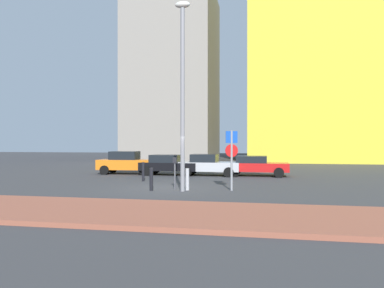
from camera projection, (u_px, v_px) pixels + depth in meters
The scene contains 14 objects.
ground_plane at pixel (167, 189), 17.67m from camera, with size 120.00×120.00×0.00m, color #38383A.
sidewalk_brick at pixel (114, 212), 11.39m from camera, with size 40.00×4.11×0.14m, color #93513D.
parked_car_orange at pixel (127, 162), 25.95m from camera, with size 4.18×2.07×1.60m.
parked_car_black at pixel (169, 164), 25.12m from camera, with size 4.02×2.12×1.39m.
parked_car_silver at pixel (209, 165), 24.65m from camera, with size 4.06×2.08×1.44m.
parked_car_red at pixel (256, 165), 24.32m from camera, with size 4.15×2.05×1.34m.
parking_sign_post at pixel (232, 153), 16.93m from camera, with size 0.58×0.21×2.78m.
parking_meter at pixel (175, 169), 17.44m from camera, with size 0.18×0.14×1.52m.
street_lamp at pixel (183, 82), 16.64m from camera, with size 0.70×0.36×8.65m.
traffic_bollard_near at pixel (151, 179), 16.89m from camera, with size 0.17×0.17×1.05m, color black.
traffic_bollard_mid at pixel (143, 172), 21.03m from camera, with size 0.15×0.15×1.10m, color black.
traffic_bollard_far at pixel (187, 179), 17.05m from camera, with size 0.17×0.17×1.02m, color #B7B7BC.
building_colorful_midrise at pixel (320, 47), 45.89m from camera, with size 17.53×16.29×28.39m, color gold.
building_under_construction at pixel (174, 76), 50.14m from camera, with size 11.24×12.30×22.64m, color gray.
Camera 1 is at (4.54, -17.12, 2.22)m, focal length 34.24 mm.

